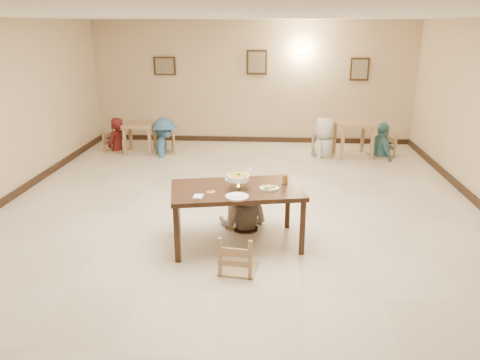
# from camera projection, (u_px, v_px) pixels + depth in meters

# --- Properties ---
(floor) EXTENTS (10.00, 10.00, 0.00)m
(floor) POSITION_uv_depth(u_px,v_px,m) (238.00, 216.00, 7.41)
(floor) COLOR beige
(floor) RESTS_ON ground
(ceiling) EXTENTS (10.00, 10.00, 0.00)m
(ceiling) POSITION_uv_depth(u_px,v_px,m) (237.00, 16.00, 6.46)
(ceiling) COLOR white
(ceiling) RESTS_ON wall_back
(wall_back) EXTENTS (10.00, 0.00, 10.00)m
(wall_back) POSITION_uv_depth(u_px,v_px,m) (253.00, 83.00, 11.66)
(wall_back) COLOR beige
(wall_back) RESTS_ON floor
(wall_front) EXTENTS (10.00, 0.00, 10.00)m
(wall_front) POSITION_uv_depth(u_px,v_px,m) (158.00, 335.00, 2.21)
(wall_front) COLOR beige
(wall_front) RESTS_ON floor
(baseboard_back) EXTENTS (8.00, 0.06, 0.12)m
(baseboard_back) POSITION_uv_depth(u_px,v_px,m) (252.00, 139.00, 12.09)
(baseboard_back) COLOR black
(baseboard_back) RESTS_ON floor
(picture_a) EXTENTS (0.55, 0.04, 0.45)m
(picture_a) POSITION_uv_depth(u_px,v_px,m) (165.00, 66.00, 11.64)
(picture_a) COLOR #312213
(picture_a) RESTS_ON wall_back
(picture_b) EXTENTS (0.50, 0.04, 0.60)m
(picture_b) POSITION_uv_depth(u_px,v_px,m) (257.00, 62.00, 11.46)
(picture_b) COLOR #312213
(picture_b) RESTS_ON wall_back
(picture_c) EXTENTS (0.45, 0.04, 0.55)m
(picture_c) POSITION_uv_depth(u_px,v_px,m) (360.00, 69.00, 11.34)
(picture_c) COLOR #312213
(picture_c) RESTS_ON wall_back
(wall_sconce) EXTENTS (0.16, 0.05, 0.22)m
(wall_sconce) POSITION_uv_depth(u_px,v_px,m) (302.00, 50.00, 11.29)
(wall_sconce) COLOR #FFD88C
(wall_sconce) RESTS_ON wall_back
(main_table) EXTENTS (1.89, 1.30, 0.81)m
(main_table) POSITION_uv_depth(u_px,v_px,m) (237.00, 194.00, 6.27)
(main_table) COLOR #311B10
(main_table) RESTS_ON floor
(chair_far) EXTENTS (0.47, 0.47, 1.00)m
(chair_far) POSITION_uv_depth(u_px,v_px,m) (241.00, 192.00, 6.99)
(chair_far) COLOR tan
(chair_far) RESTS_ON floor
(chair_near) EXTENTS (0.44, 0.44, 0.95)m
(chair_near) POSITION_uv_depth(u_px,v_px,m) (238.00, 235.00, 5.66)
(chair_near) COLOR tan
(chair_near) RESTS_ON floor
(main_diner) EXTENTS (0.89, 0.74, 1.63)m
(main_diner) POSITION_uv_depth(u_px,v_px,m) (244.00, 175.00, 6.79)
(main_diner) COLOR gray
(main_diner) RESTS_ON floor
(curry_warmer) EXTENTS (0.33, 0.30, 0.27)m
(curry_warmer) POSITION_uv_depth(u_px,v_px,m) (238.00, 178.00, 6.16)
(curry_warmer) COLOR silver
(curry_warmer) RESTS_ON main_table
(rice_plate_far) EXTENTS (0.31, 0.31, 0.07)m
(rice_plate_far) POSITION_uv_depth(u_px,v_px,m) (236.00, 179.00, 6.53)
(rice_plate_far) COLOR white
(rice_plate_far) RESTS_ON main_table
(rice_plate_near) EXTENTS (0.30, 0.30, 0.07)m
(rice_plate_near) POSITION_uv_depth(u_px,v_px,m) (237.00, 196.00, 5.89)
(rice_plate_near) COLOR white
(rice_plate_near) RESTS_ON main_table
(fried_plate) EXTENTS (0.26, 0.26, 0.06)m
(fried_plate) POSITION_uv_depth(u_px,v_px,m) (269.00, 188.00, 6.20)
(fried_plate) COLOR white
(fried_plate) RESTS_ON main_table
(chili_dish) EXTENTS (0.10, 0.10, 0.02)m
(chili_dish) POSITION_uv_depth(u_px,v_px,m) (211.00, 192.00, 6.07)
(chili_dish) COLOR white
(chili_dish) RESTS_ON main_table
(napkin_cutlery) EXTENTS (0.14, 0.23, 0.03)m
(napkin_cutlery) POSITION_uv_depth(u_px,v_px,m) (198.00, 197.00, 5.89)
(napkin_cutlery) COLOR white
(napkin_cutlery) RESTS_ON main_table
(drink_glass) EXTENTS (0.08, 0.08, 0.16)m
(drink_glass) POSITION_uv_depth(u_px,v_px,m) (285.00, 179.00, 6.38)
(drink_glass) COLOR white
(drink_glass) RESTS_ON main_table
(bg_table_left) EXTENTS (0.74, 0.74, 0.70)m
(bg_table_left) POSITION_uv_depth(u_px,v_px,m) (139.00, 129.00, 10.93)
(bg_table_left) COLOR #9E7B56
(bg_table_left) RESTS_ON floor
(bg_table_right) EXTENTS (0.89, 0.89, 0.79)m
(bg_table_right) POSITION_uv_depth(u_px,v_px,m) (354.00, 128.00, 10.60)
(bg_table_right) COLOR #9E7B56
(bg_table_right) RESTS_ON floor
(bg_chair_ll) EXTENTS (0.47, 0.47, 1.01)m
(bg_chair_ll) POSITION_uv_depth(u_px,v_px,m) (115.00, 130.00, 11.07)
(bg_chair_ll) COLOR tan
(bg_chair_ll) RESTS_ON floor
(bg_chair_lr) EXTENTS (0.43, 0.43, 0.92)m
(bg_chair_lr) POSITION_uv_depth(u_px,v_px,m) (164.00, 134.00, 10.87)
(bg_chair_lr) COLOR tan
(bg_chair_lr) RESTS_ON floor
(bg_chair_rl) EXTENTS (0.46, 0.46, 0.98)m
(bg_chair_rl) POSITION_uv_depth(u_px,v_px,m) (324.00, 135.00, 10.68)
(bg_chair_rl) COLOR tan
(bg_chair_rl) RESTS_ON floor
(bg_chair_rr) EXTENTS (0.49, 0.49, 1.05)m
(bg_chair_rr) POSITION_uv_depth(u_px,v_px,m) (383.00, 134.00, 10.58)
(bg_chair_rr) COLOR tan
(bg_chair_rr) RESTS_ON floor
(bg_diner_a) EXTENTS (0.51, 0.66, 1.61)m
(bg_diner_a) POSITION_uv_depth(u_px,v_px,m) (114.00, 118.00, 10.97)
(bg_diner_a) COLOR #551315
(bg_diner_a) RESTS_ON floor
(bg_diner_b) EXTENTS (0.84, 1.19, 1.68)m
(bg_diner_b) POSITION_uv_depth(u_px,v_px,m) (163.00, 118.00, 10.75)
(bg_diner_b) COLOR teal
(bg_diner_b) RESTS_ON floor
(bg_diner_c) EXTENTS (0.85, 1.00, 1.75)m
(bg_diner_c) POSITION_uv_depth(u_px,v_px,m) (325.00, 118.00, 10.56)
(bg_diner_c) COLOR silver
(bg_diner_c) RESTS_ON floor
(bg_diner_d) EXTENTS (0.62, 1.00, 1.59)m
(bg_diner_d) POSITION_uv_depth(u_px,v_px,m) (384.00, 122.00, 10.50)
(bg_diner_d) COLOR teal
(bg_diner_d) RESTS_ON floor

